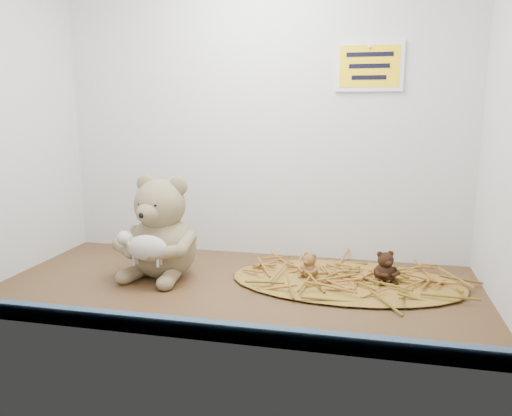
% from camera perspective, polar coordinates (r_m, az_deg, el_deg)
% --- Properties ---
extents(alcove_shell, '(1.20, 0.60, 0.90)m').
position_cam_1_polar(alcove_shell, '(1.27, -1.36, 11.90)').
color(alcove_shell, '#3F2615').
rests_on(alcove_shell, ground).
extents(front_rail, '(1.19, 0.02, 0.04)m').
position_cam_1_polar(front_rail, '(1.00, -6.67, -13.53)').
color(front_rail, '#3C5573').
rests_on(front_rail, shelf_floor).
extents(straw_bed, '(0.59, 0.34, 0.01)m').
position_cam_1_polar(straw_bed, '(1.30, 10.28, -8.20)').
color(straw_bed, brown).
rests_on(straw_bed, shelf_floor).
extents(main_teddy, '(0.25, 0.26, 0.27)m').
position_cam_1_polar(main_teddy, '(1.33, -10.69, -2.07)').
color(main_teddy, '#908259').
rests_on(main_teddy, shelf_floor).
extents(toy_lamb, '(0.14, 0.08, 0.09)m').
position_cam_1_polar(toy_lamb, '(1.25, -12.38, -4.46)').
color(toy_lamb, beige).
rests_on(toy_lamb, main_teddy).
extents(mini_teddy_tan, '(0.07, 0.07, 0.07)m').
position_cam_1_polar(mini_teddy_tan, '(1.29, 6.15, -6.43)').
color(mini_teddy_tan, brown).
rests_on(mini_teddy_tan, straw_bed).
extents(mini_teddy_brown, '(0.09, 0.09, 0.08)m').
position_cam_1_polar(mini_teddy_brown, '(1.29, 14.53, -6.39)').
color(mini_teddy_brown, black).
rests_on(mini_teddy_brown, straw_bed).
extents(wall_sign, '(0.16, 0.01, 0.11)m').
position_cam_1_polar(wall_sign, '(1.44, 12.83, 15.53)').
color(wall_sign, yellow).
rests_on(wall_sign, back_wall).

